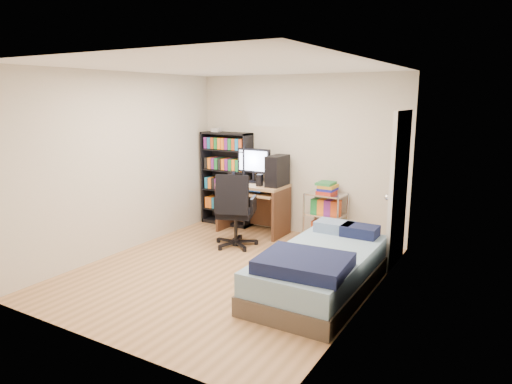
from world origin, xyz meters
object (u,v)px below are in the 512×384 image
Objects in this scene: media_shelf at (227,178)px; bed at (320,269)px; computer_desk at (261,188)px; office_chair at (235,223)px.

media_shelf is 3.12m from bed.
bed is at bearing -36.20° from media_shelf.
computer_desk is 2.42m from bed.
bed is (1.68, -0.84, -0.09)m from office_chair.
bed is at bearing -43.80° from computer_desk.
media_shelf is 1.50× the size of office_chair.
media_shelf is 0.78m from computer_desk.
bed is (1.72, -1.64, -0.47)m from computer_desk.
computer_desk is at bearing -12.34° from media_shelf.
media_shelf is 0.79× the size of bed.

